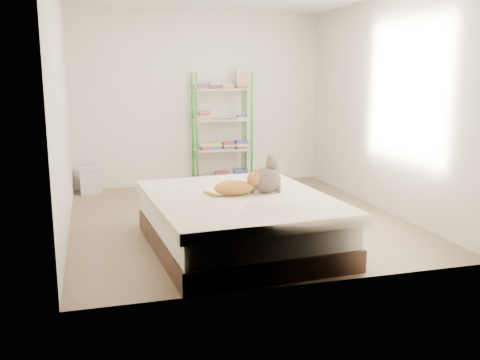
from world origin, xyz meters
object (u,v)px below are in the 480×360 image
object	(u,v)px
bed	(238,222)
grey_cat	(266,174)
shelf_unit	(223,131)
orange_cat	(234,186)
cardboard_box	(243,191)
white_bin	(91,180)

from	to	relation	value
bed	grey_cat	xyz separation A→B (m)	(0.30, 0.05, 0.45)
shelf_unit	grey_cat	bearing A→B (deg)	-95.22
orange_cat	cardboard_box	size ratio (longest dim) A/B	0.67
bed	white_bin	bearing A→B (deg)	111.66
bed	grey_cat	world-z (taller)	grey_cat
bed	white_bin	distance (m)	3.22
cardboard_box	white_bin	distance (m)	2.29
bed	orange_cat	xyz separation A→B (m)	(-0.04, 0.03, 0.36)
grey_cat	cardboard_box	distance (m)	1.68
grey_cat	cardboard_box	world-z (taller)	grey_cat
orange_cat	white_bin	size ratio (longest dim) A/B	1.25
grey_cat	white_bin	xyz separation A→B (m)	(-1.69, 2.85, -0.53)
bed	orange_cat	size ratio (longest dim) A/B	4.71
bed	cardboard_box	bearing A→B (deg)	68.68
bed	shelf_unit	world-z (taller)	shelf_unit
grey_cat	bed	bearing A→B (deg)	96.68
orange_cat	white_bin	bearing A→B (deg)	120.28
shelf_unit	white_bin	world-z (taller)	shelf_unit
bed	grey_cat	distance (m)	0.54
orange_cat	white_bin	world-z (taller)	orange_cat
grey_cat	cardboard_box	xyz separation A→B (m)	(0.21, 1.58, -0.53)
orange_cat	shelf_unit	size ratio (longest dim) A/B	0.27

